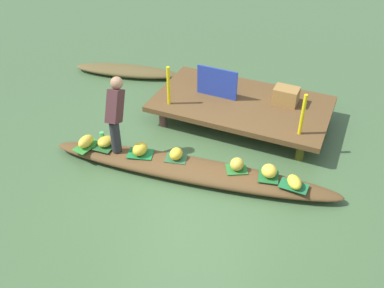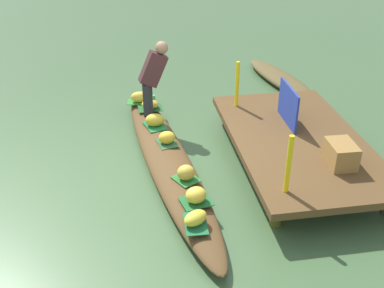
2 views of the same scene
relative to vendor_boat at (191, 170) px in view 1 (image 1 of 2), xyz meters
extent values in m
plane|color=#42633A|center=(0.00, 0.00, -0.11)|extent=(40.00, 40.00, 0.00)
cube|color=brown|center=(0.22, 1.84, 0.26)|extent=(3.20, 1.80, 0.10)
cylinder|color=brown|center=(-1.06, 1.12, 0.05)|extent=(0.14, 0.14, 0.32)
cylinder|color=#4A4B16|center=(1.50, 1.12, 0.05)|extent=(0.14, 0.14, 0.32)
cylinder|color=brown|center=(-1.06, 2.56, 0.05)|extent=(0.14, 0.14, 0.32)
cylinder|color=#4E3F22|center=(1.50, 2.56, 0.05)|extent=(0.14, 0.14, 0.32)
ellipsoid|color=brown|center=(0.00, 0.00, 0.00)|extent=(4.77, 1.20, 0.23)
ellipsoid|color=brown|center=(-2.73, 2.62, -0.02)|extent=(2.43, 1.03, 0.20)
cube|color=#1D6739|center=(1.61, 0.14, 0.12)|extent=(0.42, 0.26, 0.01)
ellipsoid|color=yellow|center=(1.61, 0.14, 0.20)|extent=(0.32, 0.35, 0.15)
cube|color=#2A732E|center=(0.71, 0.17, 0.12)|extent=(0.41, 0.39, 0.01)
ellipsoid|color=gold|center=(0.71, 0.17, 0.22)|extent=(0.22, 0.23, 0.20)
cube|color=#1E622C|center=(1.20, 0.21, 0.12)|extent=(0.37, 0.42, 0.01)
ellipsoid|color=yellow|center=(1.20, 0.21, 0.21)|extent=(0.31, 0.32, 0.19)
cube|color=#1C7437|center=(-0.85, -0.09, 0.12)|extent=(0.47, 0.38, 0.01)
ellipsoid|color=gold|center=(-0.85, -0.09, 0.22)|extent=(0.23, 0.30, 0.20)
cube|color=#2D5F37|center=(-0.27, 0.03, 0.12)|extent=(0.39, 0.33, 0.01)
ellipsoid|color=yellow|center=(-0.27, 0.03, 0.21)|extent=(0.21, 0.25, 0.19)
cube|color=#308631|center=(-1.78, -0.26, 0.12)|extent=(0.32, 0.48, 0.01)
ellipsoid|color=yellow|center=(-1.78, -0.26, 0.21)|extent=(0.22, 0.33, 0.19)
cube|color=#235C29|center=(-1.50, -0.11, 0.12)|extent=(0.32, 0.41, 0.01)
ellipsoid|color=gold|center=(-1.50, -0.11, 0.19)|extent=(0.29, 0.33, 0.15)
cylinder|color=#28282D|center=(-1.25, -0.16, 0.39)|extent=(0.16, 0.16, 0.55)
cube|color=#482729|center=(-1.27, -0.05, 0.90)|extent=(0.24, 0.49, 0.59)
sphere|color=#9E7556|center=(-1.28, 0.10, 1.23)|extent=(0.20, 0.20, 0.20)
cylinder|color=#4BB45E|center=(-1.60, -0.05, 0.21)|extent=(0.08, 0.08, 0.19)
cube|color=#23399E|center=(-0.28, 1.84, 0.59)|extent=(0.79, 0.05, 0.57)
cylinder|color=yellow|center=(-0.98, 1.24, 0.68)|extent=(0.06, 0.06, 0.74)
cylinder|color=yellow|center=(1.42, 1.24, 0.68)|extent=(0.06, 0.06, 0.74)
cube|color=olive|center=(0.97, 2.11, 0.46)|extent=(0.45, 0.33, 0.31)
camera|label=1|loc=(2.13, -4.83, 4.40)|focal=40.30mm
camera|label=2|loc=(5.69, -0.57, 3.50)|focal=43.94mm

